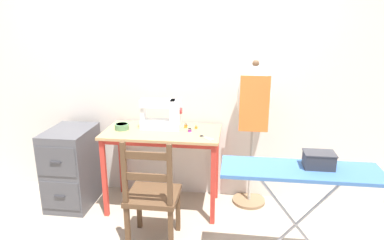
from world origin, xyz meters
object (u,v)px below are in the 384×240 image
Objects in this scene: thread_spool_mid_table at (190,130)px; storage_box at (319,160)px; sewing_machine at (163,115)px; ironing_board at (300,175)px; wooden_chair at (152,196)px; dress_form at (254,106)px; filing_cabinet at (72,167)px; thread_spool_far_edge at (196,127)px; scissors at (204,137)px; fabric_bowl at (122,126)px; thread_spool_near_machine at (186,126)px.

thread_spool_mid_table is 0.22× the size of storage_box.
sewing_machine is 0.37× the size of ironing_board.
thread_spool_mid_table is at bearing -16.08° from sewing_machine.
thread_spool_mid_table is 0.70m from wooden_chair.
dress_form is (0.57, 0.20, 0.19)m from thread_spool_mid_table.
wooden_chair is at bearing -29.61° from filing_cabinet.
sewing_machine is 11.53× the size of thread_spool_far_edge.
scissors is at bearing -4.11° from filing_cabinet.
dress_form is (0.79, 0.75, 0.56)m from wooden_chair.
thread_spool_far_edge is 0.04× the size of filing_cabinet.
fabric_bowl reaches higher than thread_spool_mid_table.
thread_spool_mid_table is 0.11m from thread_spool_far_edge.
fabric_bowl is 0.99× the size of scissors.
wooden_chair reaches higher than ironing_board.
fabric_bowl is at bearing 171.16° from scissors.
sewing_machine is at bearing -175.14° from thread_spool_far_edge.
thread_spool_mid_table is at bearing -64.89° from thread_spool_near_machine.
thread_spool_near_machine is at bearing 10.85° from fabric_bowl.
filing_cabinet is (-1.09, -0.14, -0.42)m from thread_spool_near_machine.
sewing_machine is 0.27× the size of dress_form.
filing_cabinet is at bearing -172.54° from dress_form.
thread_spool_near_machine is 0.12m from thread_spool_mid_table.
sewing_machine reaches higher than ironing_board.
thread_spool_near_machine reaches higher than thread_spool_far_edge.
scissors is 3.98× the size of thread_spool_far_edge.
thread_spool_far_edge is at bearing -5.71° from thread_spool_near_machine.
storage_box reaches higher than filing_cabinet.
wooden_chair is 1.06m from filing_cabinet.
fabric_bowl is 1.75m from storage_box.
thread_spool_near_machine is at bearing 7.26° from filing_cabinet.
scissors is at bearing -25.91° from sewing_machine.
storage_box is at bearing -25.00° from fabric_bowl.
thread_spool_mid_table reaches higher than scissors.
thread_spool_mid_table is 0.03× the size of dress_form.
fabric_bowl is 3.04× the size of thread_spool_mid_table.
storage_box is at bearing -37.82° from thread_spool_mid_table.
dress_form is at bearing 43.58° from wooden_chair.
sewing_machine is 0.24m from thread_spool_near_machine.
dress_form is (0.62, 0.08, 0.19)m from thread_spool_near_machine.
dress_form is at bearing 7.82° from thread_spool_near_machine.
dress_form is 7.08× the size of storage_box.
thread_spool_mid_table reaches higher than filing_cabinet.
fabric_bowl reaches higher than thread_spool_far_edge.
sewing_machine reaches higher than thread_spool_far_edge.
dress_form is at bearing 112.51° from storage_box.
dress_form is at bearing 36.95° from scissors.
thread_spool_mid_table is at bearing 0.05° from fabric_bowl.
thread_spool_far_edge is 0.03× the size of ironing_board.
thread_spool_near_machine is 0.10m from thread_spool_far_edge.
wooden_chair is at bearing -130.25° from scissors.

